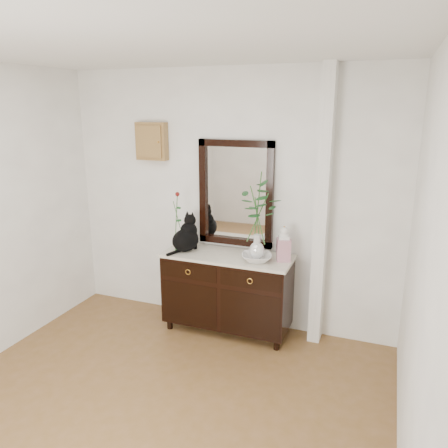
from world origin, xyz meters
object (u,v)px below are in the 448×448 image
at_px(sideboard, 227,289).
at_px(ginger_jar, 284,243).
at_px(lotus_bowl, 257,258).
at_px(cat, 185,233).

bearing_deg(sideboard, ginger_jar, 3.74).
distance_m(lotus_bowl, ginger_jar, 0.30).
bearing_deg(cat, sideboard, 22.08).
bearing_deg(ginger_jar, lotus_bowl, -154.59).
xyz_separation_m(cat, lotus_bowl, (0.79, -0.04, -0.16)).
xyz_separation_m(lotus_bowl, ginger_jar, (0.24, 0.11, 0.14)).
distance_m(cat, ginger_jar, 1.03).
xyz_separation_m(sideboard, ginger_jar, (0.57, 0.04, 0.55)).
bearing_deg(sideboard, lotus_bowl, -12.79).
xyz_separation_m(cat, ginger_jar, (1.02, 0.07, -0.02)).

